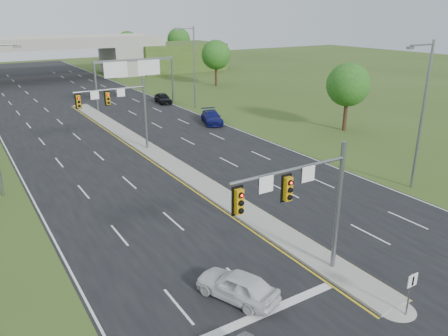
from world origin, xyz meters
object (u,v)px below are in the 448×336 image
at_px(car_white, 237,285).
at_px(overpass, 37,62).
at_px(car_far_b, 212,117).
at_px(car_far_c, 163,98).
at_px(sign_gantry, 134,70).
at_px(signal_mast_near, 306,196).
at_px(keep_right_sign, 411,288).
at_px(signal_mast_far, 122,105).

bearing_deg(car_white, overpass, -116.45).
height_order(overpass, car_far_b, overpass).
relative_size(overpass, car_far_b, 15.71).
xyz_separation_m(car_far_b, car_far_c, (0.17, 14.51, -0.00)).
bearing_deg(car_white, sign_gantry, -127.93).
distance_m(signal_mast_near, keep_right_sign, 5.94).
relative_size(car_white, car_far_b, 0.81).
bearing_deg(signal_mast_far, car_far_b, 24.33).
bearing_deg(car_far_c, overpass, 114.73).
height_order(signal_mast_far, car_white, signal_mast_far).
bearing_deg(car_white, car_far_c, -132.78).
xyz_separation_m(keep_right_sign, overpass, (0.00, 84.53, 2.04)).
relative_size(signal_mast_far, overpass, 0.09).
height_order(signal_mast_near, car_white, signal_mast_near).
height_order(car_white, car_far_b, car_far_b).
bearing_deg(overpass, sign_gantry, -79.21).
xyz_separation_m(signal_mast_far, car_far_b, (13.09, 5.92, -3.97)).
xyz_separation_m(sign_gantry, overpass, (-6.68, 35.08, -1.69)).
relative_size(keep_right_sign, sign_gantry, 0.19).
relative_size(sign_gantry, overpass, 0.14).
height_order(keep_right_sign, sign_gantry, sign_gantry).
bearing_deg(keep_right_sign, car_far_b, 72.98).
bearing_deg(signal_mast_near, car_white, 169.00).
height_order(signal_mast_far, overpass, overpass).
height_order(sign_gantry, car_white, sign_gantry).
bearing_deg(signal_mast_near, signal_mast_far, 90.00).
bearing_deg(car_far_c, signal_mast_far, -115.88).
distance_m(signal_mast_far, car_far_b, 14.90).
bearing_deg(sign_gantry, car_white, -105.55).
relative_size(signal_mast_near, car_white, 1.70).
bearing_deg(car_far_b, car_white, -99.00).
height_order(sign_gantry, car_far_c, sign_gantry).
bearing_deg(keep_right_sign, signal_mast_near, 116.94).
bearing_deg(keep_right_sign, car_far_c, 77.56).
distance_m(sign_gantry, car_far_c, 6.24).
relative_size(car_white, car_far_c, 0.95).
relative_size(signal_mast_near, sign_gantry, 0.60).
bearing_deg(car_white, signal_mast_near, 146.62).
distance_m(signal_mast_near, car_far_c, 47.49).
bearing_deg(signal_mast_far, car_white, -97.94).
bearing_deg(sign_gantry, car_far_c, 5.77).
bearing_deg(signal_mast_far, sign_gantry, 65.89).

